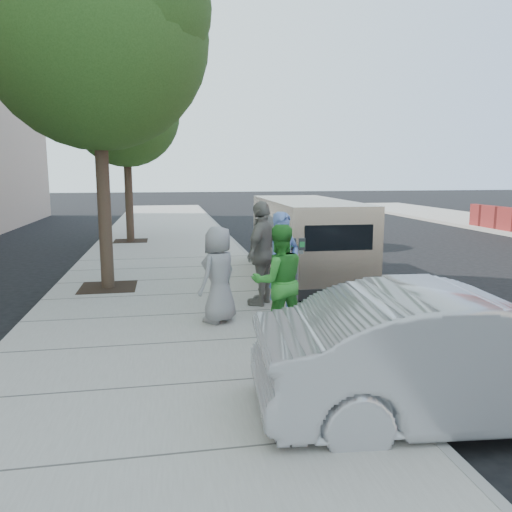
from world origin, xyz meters
The scene contains 12 objects.
ground centered at (0.00, 0.00, 0.00)m, with size 120.00×120.00×0.00m, color black.
sidewalk centered at (-1.00, 0.00, 0.07)m, with size 5.00×60.00×0.15m, color gray.
curb_face centered at (1.44, 0.00, 0.07)m, with size 0.12×60.00×0.16m, color gray.
tree_near centered at (-2.25, 2.40, 5.55)m, with size 4.62×4.60×7.53m.
tree_far centered at (-2.25, 10.00, 4.88)m, with size 3.92×3.80×6.49m.
parking_meter centered at (1.25, -0.27, 1.13)m, with size 0.29×0.15×1.35m.
van centered at (2.30, 2.90, 1.05)m, with size 1.92×5.41×1.99m.
sedan centered at (2.05, -4.13, 0.73)m, with size 1.54×4.42×1.45m, color #9FA0A5.
person_officer centered at (0.96, -0.47, 1.06)m, with size 0.67×0.44×1.83m, color #5978BE.
person_green_shirt centered at (0.64, -1.50, 1.01)m, with size 0.84×0.65×1.73m, color #2F8E2E.
person_gray_shirt centered at (-0.17, -0.56, 0.96)m, with size 0.79×0.51×1.61m, color gray.
person_striped_polo centered at (0.76, 0.43, 1.13)m, with size 1.15×0.48×1.96m, color gray.
Camera 1 is at (-1.02, -8.67, 2.64)m, focal length 35.00 mm.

